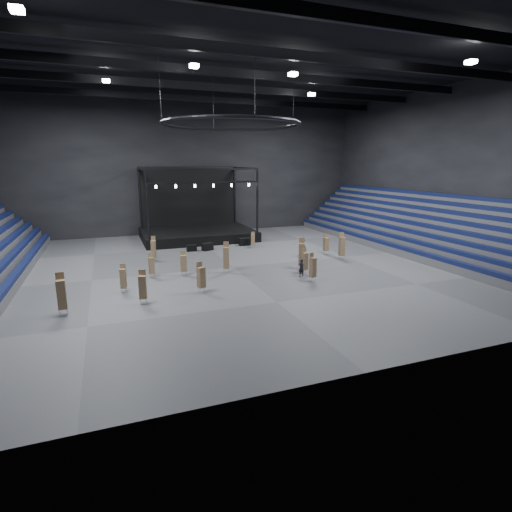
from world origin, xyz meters
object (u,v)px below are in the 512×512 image
object	(u,v)px
chair_stack_5	(342,246)
chair_stack_13	(226,257)
flight_case_left	(192,248)
chair_stack_6	(61,294)
flight_case_right	(245,242)
chair_stack_4	(305,261)
chair_stack_3	(123,278)
flight_case_mid	(208,247)
chair_stack_8	(326,244)
chair_stack_1	(301,253)
chair_stack_11	(253,239)
chair_stack_7	(143,286)
chair_stack_0	(183,263)
chair_stack_9	(151,265)
crew_member	(303,248)
chair_stack_10	(201,277)
man_center	(301,268)
chair_stack_12	(313,267)
stage	(196,227)
chair_stack_2	(153,249)

from	to	relation	value
chair_stack_5	chair_stack_13	distance (m)	12.55
flight_case_left	chair_stack_6	bearing A→B (deg)	-125.78
chair_stack_13	flight_case_right	bearing A→B (deg)	82.65
chair_stack_4	chair_stack_6	distance (m)	19.68
chair_stack_3	flight_case_mid	bearing A→B (deg)	64.28
chair_stack_8	chair_stack_1	bearing A→B (deg)	-137.33
chair_stack_3	chair_stack_13	world-z (taller)	chair_stack_13
chair_stack_5	chair_stack_13	xyz separation A→B (m)	(-12.53, -0.81, 0.01)
chair_stack_8	chair_stack_11	world-z (taller)	chair_stack_8
chair_stack_4	flight_case_left	bearing A→B (deg)	115.76
flight_case_left	chair_stack_3	size ratio (longest dim) A/B	0.48
flight_case_right	chair_stack_5	world-z (taller)	chair_stack_5
chair_stack_3	chair_stack_5	bearing A→B (deg)	20.83
chair_stack_7	chair_stack_8	size ratio (longest dim) A/B	1.14
chair_stack_0	chair_stack_6	size ratio (longest dim) A/B	0.77
chair_stack_4	chair_stack_9	size ratio (longest dim) A/B	1.06
chair_stack_7	crew_member	bearing A→B (deg)	38.94
chair_stack_10	man_center	bearing A→B (deg)	-12.00
chair_stack_12	chair_stack_3	bearing A→B (deg)	156.04
chair_stack_3	crew_member	size ratio (longest dim) A/B	1.13
chair_stack_6	flight_case_mid	bearing A→B (deg)	47.71
chair_stack_0	chair_stack_9	world-z (taller)	chair_stack_0
chair_stack_0	stage	bearing A→B (deg)	73.24
chair_stack_5	chair_stack_13	bearing A→B (deg)	-166.39
chair_stack_3	chair_stack_7	world-z (taller)	chair_stack_7
man_center	chair_stack_7	bearing A→B (deg)	0.66
chair_stack_0	chair_stack_8	size ratio (longest dim) A/B	1.02
flight_case_left	chair_stack_4	size ratio (longest dim) A/B	0.47
chair_stack_10	chair_stack_0	bearing A→B (deg)	73.91
flight_case_left	chair_stack_3	distance (m)	14.99
flight_case_mid	chair_stack_7	bearing A→B (deg)	-118.26
chair_stack_0	chair_stack_5	distance (m)	16.31
chair_stack_1	chair_stack_10	distance (m)	10.93
chair_stack_11	chair_stack_1	bearing A→B (deg)	-61.89
stage	flight_case_left	world-z (taller)	stage
chair_stack_2	crew_member	bearing A→B (deg)	2.99
stage	chair_stack_12	size ratio (longest dim) A/B	5.76
chair_stack_7	crew_member	world-z (taller)	chair_stack_7
chair_stack_0	crew_member	size ratio (longest dim) A/B	1.12
chair_stack_0	chair_stack_13	bearing A→B (deg)	-7.11
chair_stack_1	chair_stack_7	xyz separation A→B (m)	(-14.70, -4.65, -0.21)
crew_member	flight_case_mid	bearing A→B (deg)	54.17
chair_stack_5	chair_stack_9	distance (m)	18.99
stage	chair_stack_0	distance (m)	18.23
flight_case_left	stage	bearing A→B (deg)	73.98
chair_stack_8	man_center	bearing A→B (deg)	-131.62
chair_stack_5	chair_stack_6	bearing A→B (deg)	-154.69
chair_stack_8	chair_stack_6	bearing A→B (deg)	-157.33
chair_stack_12	chair_stack_13	size ratio (longest dim) A/B	0.86
chair_stack_6	man_center	distance (m)	18.86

